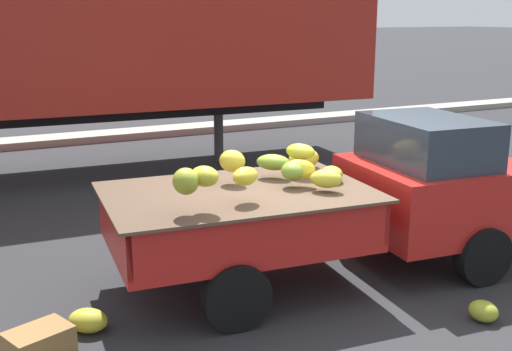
% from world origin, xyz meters
% --- Properties ---
extents(ground, '(220.00, 220.00, 0.00)m').
position_xyz_m(ground, '(0.00, 0.00, 0.00)').
color(ground, '#28282B').
extents(curb_strip, '(80.00, 0.80, 0.16)m').
position_xyz_m(curb_strip, '(0.00, 9.02, 0.08)').
color(curb_strip, gray).
rests_on(curb_strip, ground).
extents(pickup_truck, '(4.84, 2.12, 1.70)m').
position_xyz_m(pickup_truck, '(1.07, -0.04, 0.88)').
color(pickup_truck, '#B21E19').
rests_on(pickup_truck, ground).
extents(semi_trailer, '(12.12, 3.19, 3.95)m').
position_xyz_m(semi_trailer, '(-1.98, 5.96, 2.54)').
color(semi_trailer, maroon).
rests_on(semi_trailer, ground).
extents(fallen_banana_bunch_near_tailgate, '(0.45, 0.44, 0.22)m').
position_xyz_m(fallen_banana_bunch_near_tailgate, '(-2.39, -0.09, 0.11)').
color(fallen_banana_bunch_near_tailgate, gold).
rests_on(fallen_banana_bunch_near_tailgate, ground).
extents(fallen_banana_bunch_by_wheel, '(0.31, 0.34, 0.20)m').
position_xyz_m(fallen_banana_bunch_by_wheel, '(0.99, -1.52, 0.10)').
color(fallen_banana_bunch_by_wheel, '#98A32C').
rests_on(fallen_banana_bunch_by_wheel, ground).
extents(produce_crate, '(0.61, 0.52, 0.23)m').
position_xyz_m(produce_crate, '(-2.85, -0.31, 0.12)').
color(produce_crate, olive).
rests_on(produce_crate, ground).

